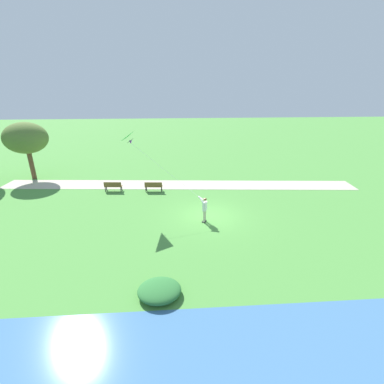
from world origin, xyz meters
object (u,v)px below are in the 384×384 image
person_kite_flyer (204,208)px  tree_treeline_left (26,138)px  lakeside_shrub (159,290)px  flying_kite (135,138)px  park_bench_near_walkway (154,186)px  park_bench_far_walkway (113,186)px

person_kite_flyer → tree_treeline_left: 18.90m
person_kite_flyer → lakeside_shrub: person_kite_flyer is taller
flying_kite → lakeside_shrub: bearing=-168.6°
park_bench_near_walkway → park_bench_far_walkway: (0.28, 3.49, 0.00)m
park_bench_far_walkway → tree_treeline_left: size_ratio=0.28×
park_bench_far_walkway → park_bench_near_walkway: bearing=-94.5°
person_kite_flyer → lakeside_shrub: size_ratio=0.95×
person_kite_flyer → lakeside_shrub: 7.29m
flying_kite → tree_treeline_left: size_ratio=0.84×
flying_kite → park_bench_far_walkway: size_ratio=2.99×
park_bench_near_walkway → lakeside_shrub: 12.62m
park_bench_near_walkway → park_bench_far_walkway: same height
park_bench_near_walkway → person_kite_flyer: bearing=-147.5°
flying_kite → person_kite_flyer: bearing=-113.8°
park_bench_far_walkway → tree_treeline_left: (4.01, 8.45, 3.46)m
tree_treeline_left → park_bench_far_walkway: bearing=-115.4°
person_kite_flyer → park_bench_far_walkway: size_ratio=1.19×
park_bench_far_walkway → tree_treeline_left: bearing=64.6°
person_kite_flyer → park_bench_near_walkway: person_kite_flyer is taller
person_kite_flyer → lakeside_shrub: (-6.72, 2.72, -0.78)m
person_kite_flyer → park_bench_near_walkway: 6.97m
person_kite_flyer → park_bench_far_walkway: bearing=49.7°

